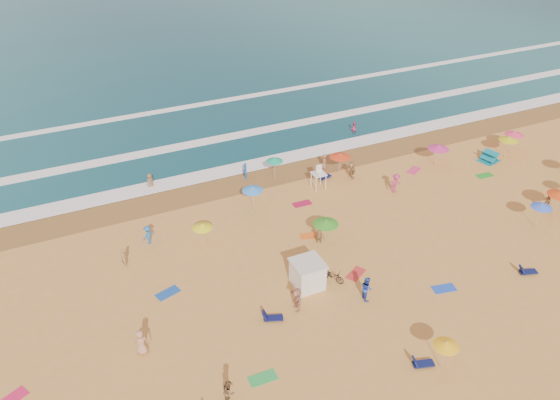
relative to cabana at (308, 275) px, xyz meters
name	(u,v)px	position (x,y,z in m)	size (l,w,h in m)	color
ground	(344,244)	(4.88, 3.11, -1.00)	(220.00, 220.00, 0.00)	gold
ocean	(128,10)	(4.88, 87.11, -1.00)	(220.00, 140.00, 0.18)	#0C4756
wet_sand	(278,174)	(4.88, 15.61, -0.99)	(220.00, 220.00, 0.00)	olive
surf_foam	(245,137)	(4.88, 24.43, -0.90)	(200.00, 18.70, 0.05)	white
cabana	(308,275)	(0.00, 0.00, 0.00)	(2.00, 2.00, 2.00)	silver
cabana_roof	(308,263)	(0.00, 0.00, 1.06)	(2.20, 2.20, 0.12)	silver
bicycle	(332,275)	(1.90, -0.30, -0.51)	(0.65, 1.85, 0.97)	black
lifeguard_stand	(318,178)	(7.11, 11.61, 0.05)	(1.20, 1.20, 2.10)	white
beach_umbrellas	(397,184)	(11.99, 6.31, 1.12)	(58.26, 26.37, 0.79)	yellow
loungers	(478,243)	(14.61, -1.42, -0.83)	(51.96, 23.28, 0.34)	#101E52
towels	(356,253)	(5.21, 1.70, -0.98)	(48.85, 18.37, 0.03)	#E11C55
popup_tents	(546,171)	(27.95, 4.28, -0.40)	(7.56, 11.78, 1.20)	#F436A5
beachgoers	(308,225)	(2.93, 5.63, -0.15)	(36.31, 28.20, 2.15)	#2355A7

